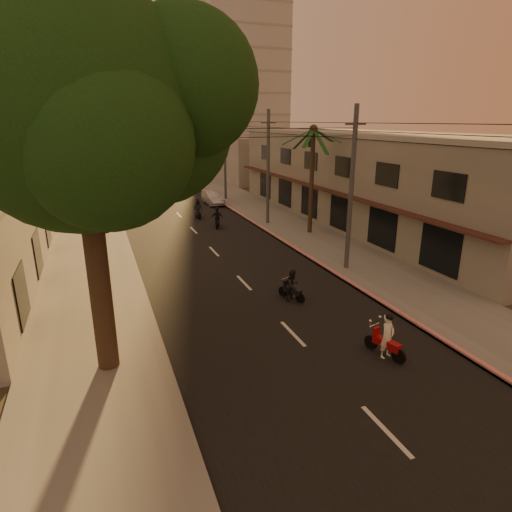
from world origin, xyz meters
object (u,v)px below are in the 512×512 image
object	(u,v)px
scooter_mid_a	(293,286)
parked_car	(213,198)
scooter_far_a	(198,209)
scooter_mid_b	(217,218)
palm_tree	(313,135)
broadleaf_tree	(93,110)
scooter_red	(387,337)

from	to	relation	value
scooter_mid_a	parked_car	xyz separation A→B (m)	(2.80, 24.80, -0.05)
scooter_mid_a	scooter_far_a	distance (m)	19.01
scooter_mid_b	scooter_far_a	bearing A→B (deg)	119.61
palm_tree	parked_car	bearing A→B (deg)	105.20
broadleaf_tree	parked_car	xyz separation A→B (m)	(10.84, 27.75, -7.80)
palm_tree	scooter_mid_a	bearing A→B (deg)	-121.07
palm_tree	parked_car	size ratio (longest dim) A/B	2.00
scooter_mid_a	scooter_mid_b	size ratio (longest dim) A/B	0.95
scooter_red	scooter_far_a	xyz separation A→B (m)	(-1.09, 24.84, 0.01)
scooter_red	scooter_far_a	distance (m)	24.86
scooter_red	scooter_mid_b	world-z (taller)	scooter_red
broadleaf_tree	scooter_mid_a	distance (m)	11.55
scooter_red	scooter_mid_a	distance (m)	5.90
scooter_mid_a	scooter_mid_b	xyz separation A→B (m)	(0.55, 15.14, 0.03)
scooter_far_a	parked_car	bearing A→B (deg)	65.78
scooter_far_a	parked_car	xyz separation A→B (m)	(2.91, 5.79, -0.12)
scooter_red	scooter_mid_a	xyz separation A→B (m)	(-0.97, 5.82, -0.05)
palm_tree	parked_car	distance (m)	15.78
scooter_mid_a	parked_car	world-z (taller)	scooter_mid_a
parked_car	scooter_far_a	bearing A→B (deg)	-117.21
scooter_mid_b	scooter_red	bearing A→B (deg)	-68.88
scooter_mid_a	scooter_mid_b	world-z (taller)	scooter_mid_b
scooter_mid_b	parked_car	world-z (taller)	scooter_mid_b
scooter_far_a	broadleaf_tree	bearing A→B (deg)	-107.36
palm_tree	scooter_mid_b	bearing A→B (deg)	144.94
palm_tree	scooter_far_a	bearing A→B (deg)	129.52
parked_car	scooter_mid_a	bearing A→B (deg)	-96.95
scooter_red	parked_car	distance (m)	30.68
broadleaf_tree	scooter_red	world-z (taller)	broadleaf_tree
parked_car	scooter_mid_b	bearing A→B (deg)	-103.63
parked_car	broadleaf_tree	bearing A→B (deg)	-111.84
scooter_red	scooter_mid_b	size ratio (longest dim) A/B	1.05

